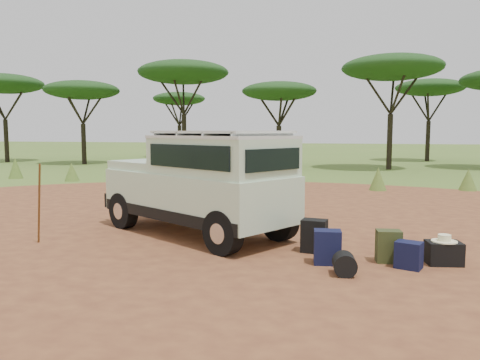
% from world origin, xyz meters
% --- Properties ---
extents(ground, '(140.00, 140.00, 0.00)m').
position_xyz_m(ground, '(0.00, 0.00, 0.00)').
color(ground, '#4F7028').
rests_on(ground, ground).
extents(dirt_clearing, '(23.00, 23.00, 0.01)m').
position_xyz_m(dirt_clearing, '(0.00, 0.00, 0.00)').
color(dirt_clearing, brown).
rests_on(dirt_clearing, ground).
extents(grass_fringe, '(36.60, 1.60, 0.90)m').
position_xyz_m(grass_fringe, '(0.12, 8.67, 0.40)').
color(grass_fringe, '#4F7028').
rests_on(grass_fringe, ground).
extents(acacia_treeline, '(46.70, 13.20, 6.26)m').
position_xyz_m(acacia_treeline, '(0.75, 19.81, 4.87)').
color(acacia_treeline, black).
rests_on(acacia_treeline, ground).
extents(safari_vehicle, '(4.41, 3.55, 2.04)m').
position_xyz_m(safari_vehicle, '(-0.70, 0.38, 0.99)').
color(safari_vehicle, beige).
rests_on(safari_vehicle, ground).
extents(walking_staff, '(0.32, 0.27, 1.47)m').
position_xyz_m(walking_staff, '(-3.27, -1.05, 0.74)').
color(walking_staff, brown).
rests_on(walking_staff, ground).
extents(backpack_black, '(0.45, 0.35, 0.56)m').
position_xyz_m(backpack_black, '(1.56, -0.43, 0.28)').
color(backpack_black, black).
rests_on(backpack_black, ground).
extents(backpack_navy, '(0.44, 0.33, 0.53)m').
position_xyz_m(backpack_navy, '(1.82, -1.09, 0.27)').
color(backpack_navy, '#111537').
rests_on(backpack_navy, ground).
extents(backpack_olive, '(0.40, 0.31, 0.51)m').
position_xyz_m(backpack_olive, '(2.73, -0.77, 0.26)').
color(backpack_olive, '#383F1D').
rests_on(backpack_olive, ground).
extents(duffel_navy, '(0.44, 0.38, 0.41)m').
position_xyz_m(duffel_navy, '(3.00, -1.04, 0.20)').
color(duffel_navy, '#111537').
rests_on(duffel_navy, ground).
extents(hard_case, '(0.56, 0.44, 0.36)m').
position_xyz_m(hard_case, '(3.55, -0.69, 0.18)').
color(hard_case, black).
rests_on(hard_case, ground).
extents(stuff_sack, '(0.37, 0.37, 0.33)m').
position_xyz_m(stuff_sack, '(2.08, -1.61, 0.16)').
color(stuff_sack, black).
rests_on(stuff_sack, ground).
extents(safari_hat, '(0.38, 0.38, 0.11)m').
position_xyz_m(safari_hat, '(3.55, -0.69, 0.40)').
color(safari_hat, '#F5EFB8').
rests_on(safari_hat, hard_case).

